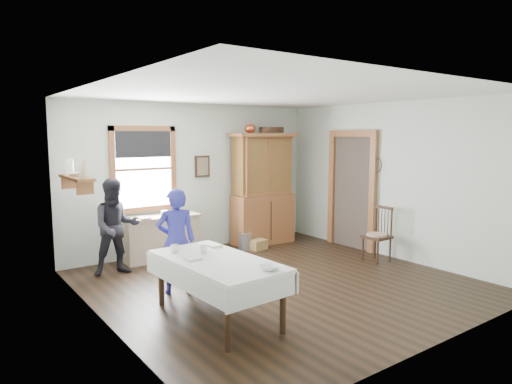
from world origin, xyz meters
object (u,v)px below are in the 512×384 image
china_hutch (263,189)px  woman_blue (176,245)px  figure_dark (116,230)px  dining_table (217,289)px  spindle_chair (377,234)px  pail (245,242)px  work_counter (161,237)px  wicker_basket (258,245)px

china_hutch → woman_blue: bearing=-144.2°
china_hutch → figure_dark: (-3.05, -0.33, -0.40)m
dining_table → spindle_chair: (3.45, 0.49, 0.11)m
pail → woman_blue: woman_blue is taller
pail → dining_table: bearing=-130.5°
work_counter → dining_table: work_counter is taller
spindle_chair → woman_blue: (-3.44, 0.58, 0.20)m
dining_table → woman_blue: woman_blue is taller
china_hutch → pail: china_hutch is taller
work_counter → spindle_chair: bearing=-37.1°
dining_table → pail: dining_table is taller
china_hutch → figure_dark: 3.09m
dining_table → woman_blue: bearing=89.6°
woman_blue → figure_dark: size_ratio=0.97×
work_counter → spindle_chair: size_ratio=1.42×
spindle_chair → pail: spindle_chair is taller
spindle_chair → woman_blue: bearing=168.7°
wicker_basket → dining_table: bearing=-134.7°
work_counter → china_hutch: china_hutch is taller
spindle_chair → pail: (-1.33, 1.99, -0.33)m
woman_blue → china_hutch: bearing=-129.9°
spindle_chair → pail: size_ratio=3.45×
pail → woman_blue: size_ratio=0.20×
work_counter → pail: size_ratio=4.89×
spindle_chair → wicker_basket: size_ratio=2.98×
china_hutch → spindle_chair: 2.42m
figure_dark → pail: bearing=11.4°
spindle_chair → pail: 2.42m
spindle_chair → dining_table: bearing=-173.6°
pail → figure_dark: figure_dark is taller
pail → wicker_basket: pail is taller
spindle_chair → figure_dark: 4.25m
china_hutch → dining_table: (-2.69, -2.70, -0.73)m
woman_blue → figure_dark: 1.36m
china_hutch → dining_table: china_hutch is taller
spindle_chair → wicker_basket: bearing=120.6°
spindle_chair → wicker_basket: (-1.16, 1.82, -0.38)m
work_counter → wicker_basket: bearing=-13.9°
pail → wicker_basket: bearing=-43.4°
dining_table → figure_dark: (-0.36, 2.38, 0.33)m
china_hutch → pail: size_ratio=8.00×
china_hutch → wicker_basket: 1.14m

